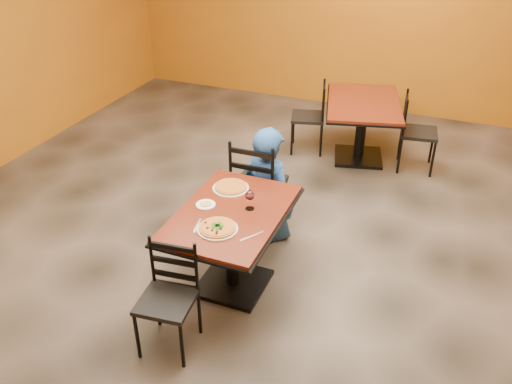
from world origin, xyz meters
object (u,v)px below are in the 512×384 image
at_px(wine_glass, 250,199).
at_px(chair_second_left, 308,117).
at_px(pizza_main, 217,227).
at_px(chair_main_near, 167,302).
at_px(plate_main, 217,229).
at_px(table_main, 232,232).
at_px(side_plate, 206,205).
at_px(pizza_far, 231,186).
at_px(diner, 268,182).
at_px(chair_second_right, 419,133).
at_px(table_second, 362,116).
at_px(plate_far, 231,188).
at_px(chair_main_far, 259,184).

bearing_deg(wine_glass, chair_second_left, 96.96).
xyz_separation_m(chair_second_left, pizza_main, (0.21, -3.05, 0.33)).
bearing_deg(chair_main_near, wine_glass, 66.38).
distance_m(chair_second_left, pizza_main, 3.07).
bearing_deg(plate_main, table_main, 91.47).
bearing_deg(side_plate, pizza_far, 76.18).
height_order(pizza_main, side_plate, pizza_main).
relative_size(table_main, wine_glass, 6.83).
bearing_deg(side_plate, diner, 76.10).
distance_m(table_main, chair_second_right, 3.01).
bearing_deg(table_main, plate_main, -88.53).
bearing_deg(side_plate, table_second, 75.85).
distance_m(chair_second_left, plate_far, 2.47).
distance_m(chair_second_left, diner, 1.91).
xyz_separation_m(table_main, chair_main_near, (-0.16, -0.80, -0.14)).
relative_size(table_main, plate_main, 3.97).
distance_m(plate_main, pizza_far, 0.62).
distance_m(pizza_main, side_plate, 0.37).
relative_size(table_second, wine_glass, 8.04).
relative_size(chair_second_right, diner, 0.82).
xyz_separation_m(chair_second_right, pizza_far, (-1.30, -2.45, 0.31)).
height_order(pizza_far, side_plate, pizza_far).
bearing_deg(pizza_main, table_main, 91.47).
xyz_separation_m(plate_far, wine_glass, (0.27, -0.24, 0.08)).
height_order(chair_second_left, side_plate, chair_second_left).
bearing_deg(plate_far, plate_main, -75.11).
height_order(chair_main_near, chair_second_right, chair_second_right).
xyz_separation_m(chair_main_far, pizza_far, (-0.03, -0.57, 0.27)).
bearing_deg(chair_main_far, pizza_far, 85.98).
bearing_deg(chair_second_left, chair_second_right, 74.78).
distance_m(chair_second_right, pizza_far, 2.79).
distance_m(pizza_main, plate_far, 0.62).
distance_m(table_main, wine_glass, 0.32).
bearing_deg(side_plate, chair_second_left, 89.52).
relative_size(chair_second_left, diner, 0.80).
bearing_deg(wine_glass, pizza_main, -107.45).
bearing_deg(chair_second_right, table_second, 82.12).
relative_size(pizza_main, wine_glass, 1.58).
height_order(table_main, chair_second_right, chair_second_right).
bearing_deg(table_main, plate_far, 114.66).
relative_size(diner, plate_main, 3.59).
relative_size(plate_main, pizza_far, 1.11).
bearing_deg(chair_main_near, plate_main, 66.47).
height_order(pizza_main, wine_glass, wine_glass).
bearing_deg(table_second, chair_second_right, 0.00).
relative_size(diner, pizza_far, 3.98).
bearing_deg(plate_far, chair_second_right, 62.14).
bearing_deg(plate_main, diner, 91.10).
bearing_deg(table_second, table_main, -99.55).
distance_m(chair_main_far, chair_second_right, 2.26).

